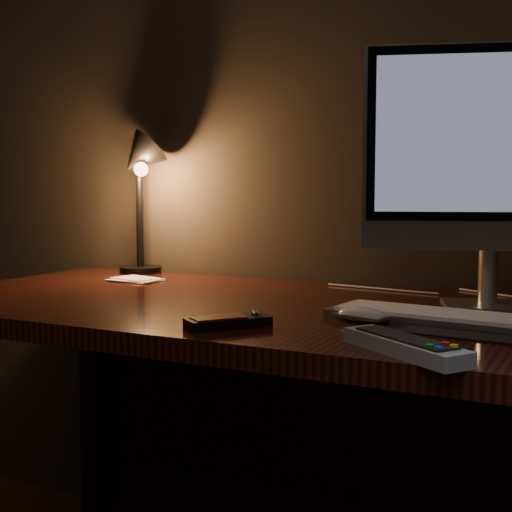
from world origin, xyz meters
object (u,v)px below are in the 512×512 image
at_px(monitor, 489,153).
at_px(keyboard, 461,319).
at_px(desk_lamp, 139,177).
at_px(mouse, 362,317).
at_px(tv_remote, 405,346).
at_px(desk, 285,358).
at_px(media_remote, 228,322).

bearing_deg(monitor, keyboard, -110.64).
bearing_deg(keyboard, desk_lamp, 165.89).
distance_m(monitor, keyboard, 0.36).
xyz_separation_m(monitor, mouse, (-0.17, -0.27, -0.30)).
relative_size(tv_remote, desk_lamp, 0.54).
xyz_separation_m(desk, tv_remote, (0.37, -0.39, 0.14)).
bearing_deg(media_remote, monitor, -2.64).
bearing_deg(mouse, keyboard, 35.19).
bearing_deg(desk, keyboard, -15.89).
bearing_deg(desk_lamp, media_remote, -31.08).
bearing_deg(tv_remote, desk, 168.32).
height_order(keyboard, mouse, same).
bearing_deg(desk_lamp, mouse, -15.08).
relative_size(desk, keyboard, 3.31).
height_order(keyboard, desk_lamp, desk_lamp).
height_order(monitor, mouse, monitor).
xyz_separation_m(desk, keyboard, (0.40, -0.11, 0.14)).
bearing_deg(desk_lamp, tv_remote, -21.72).
bearing_deg(desk_lamp, monitor, 3.91).
relative_size(monitor, desk_lamp, 1.31).
height_order(monitor, tv_remote, monitor).
distance_m(media_remote, tv_remote, 0.33).
height_order(media_remote, tv_remote, tv_remote).
relative_size(monitor, tv_remote, 2.41).
relative_size(desk, desk_lamp, 3.99).
distance_m(mouse, desk_lamp, 0.92).
bearing_deg(keyboard, monitor, 93.67).
relative_size(mouse, tv_remote, 0.44).
bearing_deg(mouse, tv_remote, -43.22).
distance_m(desk, desk_lamp, 0.72).
relative_size(desk, mouse, 16.56).
xyz_separation_m(monitor, media_remote, (-0.36, -0.42, -0.30)).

